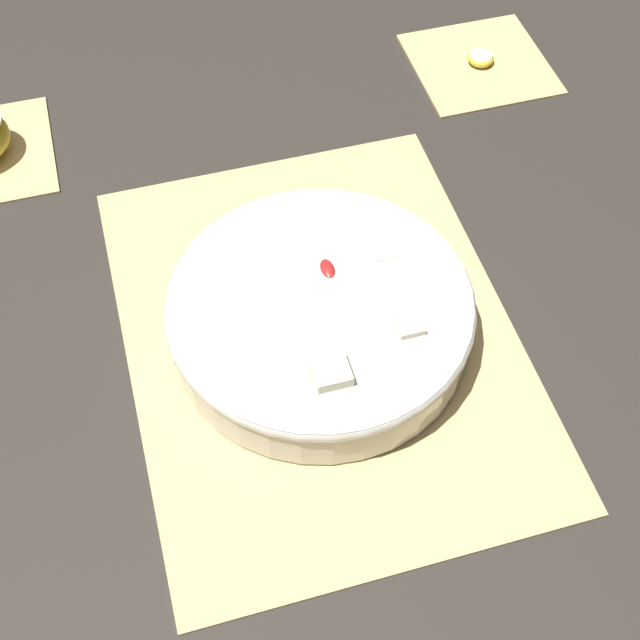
{
  "coord_description": "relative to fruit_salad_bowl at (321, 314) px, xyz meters",
  "views": [
    {
      "loc": [
        -0.47,
        0.13,
        0.7
      ],
      "look_at": [
        0.0,
        0.0,
        0.03
      ],
      "focal_mm": 50.0,
      "sensor_mm": 36.0,
      "label": 1
    }
  ],
  "objects": [
    {
      "name": "ground_plane",
      "position": [
        0.0,
        0.0,
        -0.04
      ],
      "size": [
        6.0,
        6.0,
        0.0
      ],
      "primitive_type": "plane",
      "color": "#2D2823"
    },
    {
      "name": "banana_coin_single",
      "position": [
        0.34,
        -0.3,
        -0.03
      ],
      "size": [
        0.03,
        0.03,
        0.01
      ],
      "color": "beige",
      "rests_on": "coaster_mat_near_right"
    },
    {
      "name": "coaster_mat_near_right",
      "position": [
        0.34,
        -0.3,
        -0.03
      ],
      "size": [
        0.16,
        0.16,
        0.01
      ],
      "color": "#D6B775",
      "rests_on": "ground_plane"
    },
    {
      "name": "fruit_salad_bowl",
      "position": [
        0.0,
        0.0,
        0.0
      ],
      "size": [
        0.29,
        0.29,
        0.06
      ],
      "color": "silver",
      "rests_on": "bamboo_mat_center"
    },
    {
      "name": "bamboo_mat_center",
      "position": [
        0.0,
        0.0,
        -0.03
      ],
      "size": [
        0.49,
        0.36,
        0.01
      ],
      "color": "#D6B775",
      "rests_on": "ground_plane"
    }
  ]
}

